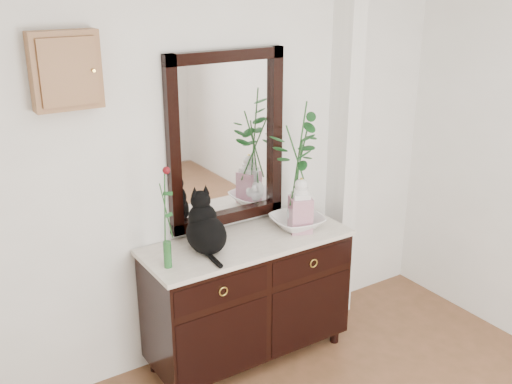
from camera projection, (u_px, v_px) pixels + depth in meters
wall_back at (212, 156)px, 3.70m from camera, size 3.60×0.04×2.70m
pilaster at (344, 136)px, 4.15m from camera, size 0.12×0.20×2.70m
sideboard at (248, 293)px, 3.86m from camera, size 1.33×0.52×0.82m
wall_mirror at (227, 140)px, 3.71m from camera, size 0.80×0.06×1.10m
key_cabinet at (66, 71)px, 3.03m from camera, size 0.35×0.10×0.40m
cat at (206, 223)px, 3.51m from camera, size 0.29×0.34×0.37m
lotus_bowl at (297, 222)px, 3.89m from camera, size 0.36×0.36×0.08m
vase_branches at (299, 165)px, 3.76m from camera, size 0.48×0.48×0.83m
bud_vase_rose at (165, 217)px, 3.28m from camera, size 0.08×0.08×0.61m
ginger_jar at (301, 204)px, 3.80m from camera, size 0.18×0.18×0.37m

